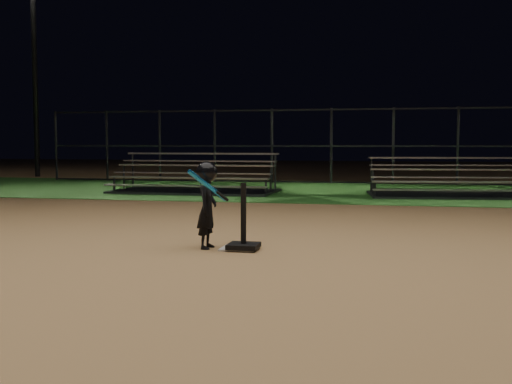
# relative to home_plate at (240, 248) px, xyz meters

# --- Properties ---
(ground) EXTENTS (80.00, 80.00, 0.00)m
(ground) POSITION_rel_home_plate_xyz_m (0.00, 0.00, -0.01)
(ground) COLOR #A87D4C
(ground) RESTS_ON ground
(grass_strip) EXTENTS (60.00, 8.00, 0.01)m
(grass_strip) POSITION_rel_home_plate_xyz_m (0.00, 10.00, -0.01)
(grass_strip) COLOR #21541B
(grass_strip) RESTS_ON ground
(home_plate) EXTENTS (0.45, 0.45, 0.02)m
(home_plate) POSITION_rel_home_plate_xyz_m (0.00, 0.00, 0.00)
(home_plate) COLOR beige
(home_plate) RESTS_ON ground
(batting_tee) EXTENTS (0.38, 0.38, 0.82)m
(batting_tee) POSITION_rel_home_plate_xyz_m (0.07, -0.06, 0.17)
(batting_tee) COLOR black
(batting_tee) RESTS_ON home_plate
(child_batter) EXTENTS (0.44, 0.56, 1.11)m
(child_batter) POSITION_rel_home_plate_xyz_m (-0.42, -0.04, 0.58)
(child_batter) COLOR black
(child_batter) RESTS_ON ground
(bleacher_left) EXTENTS (4.43, 2.23, 1.07)m
(bleacher_left) POSITION_rel_home_plate_xyz_m (-3.30, 8.49, 0.21)
(bleacher_left) COLOR #B8B8BD
(bleacher_left) RESTS_ON ground
(bleacher_right) EXTENTS (4.21, 2.40, 0.98)m
(bleacher_right) POSITION_rel_home_plate_xyz_m (3.40, 8.63, 0.19)
(bleacher_right) COLOR silver
(bleacher_right) RESTS_ON ground
(backstop_fence) EXTENTS (20.08, 0.08, 2.50)m
(backstop_fence) POSITION_rel_home_plate_xyz_m (0.00, 13.00, 1.24)
(backstop_fence) COLOR #38383D
(backstop_fence) RESTS_ON ground
(light_pole_left) EXTENTS (0.90, 0.53, 8.30)m
(light_pole_left) POSITION_rel_home_plate_xyz_m (-12.00, 14.94, 4.93)
(light_pole_left) COLOR #2D2D30
(light_pole_left) RESTS_ON ground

